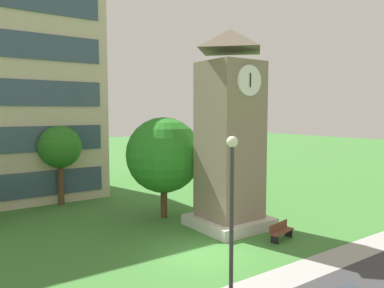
{
  "coord_description": "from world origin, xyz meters",
  "views": [
    {
      "loc": [
        -10.25,
        -13.76,
        6.68
      ],
      "look_at": [
        1.94,
        3.54,
        4.87
      ],
      "focal_mm": 35.12,
      "sensor_mm": 36.0,
      "label": 1
    }
  ],
  "objects_px": {
    "clock_tower": "(230,140)",
    "tree_near_tower": "(60,147)",
    "street_lamp": "(232,207)",
    "tree_by_building": "(164,155)",
    "park_bench": "(281,231)"
  },
  "relations": [
    {
      "from": "clock_tower",
      "to": "tree_near_tower",
      "type": "relative_size",
      "value": 1.98
    },
    {
      "from": "street_lamp",
      "to": "tree_by_building",
      "type": "distance_m",
      "value": 12.09
    },
    {
      "from": "park_bench",
      "to": "tree_by_building",
      "type": "distance_m",
      "value": 8.48
    },
    {
      "from": "clock_tower",
      "to": "tree_near_tower",
      "type": "height_order",
      "value": "clock_tower"
    },
    {
      "from": "park_bench",
      "to": "tree_near_tower",
      "type": "distance_m",
      "value": 16.33
    },
    {
      "from": "clock_tower",
      "to": "park_bench",
      "type": "distance_m",
      "value": 5.73
    },
    {
      "from": "street_lamp",
      "to": "tree_near_tower",
      "type": "height_order",
      "value": "street_lamp"
    },
    {
      "from": "tree_by_building",
      "to": "street_lamp",
      "type": "bearing_deg",
      "value": -110.58
    },
    {
      "from": "street_lamp",
      "to": "tree_by_building",
      "type": "xyz_separation_m",
      "value": [
        4.25,
        11.32,
        0.31
      ]
    },
    {
      "from": "street_lamp",
      "to": "tree_near_tower",
      "type": "xyz_separation_m",
      "value": [
        -0.17,
        18.3,
        0.49
      ]
    },
    {
      "from": "clock_tower",
      "to": "tree_by_building",
      "type": "bearing_deg",
      "value": 118.37
    },
    {
      "from": "clock_tower",
      "to": "street_lamp",
      "type": "height_order",
      "value": "clock_tower"
    },
    {
      "from": "clock_tower",
      "to": "tree_near_tower",
      "type": "distance_m",
      "value": 12.71
    },
    {
      "from": "park_bench",
      "to": "street_lamp",
      "type": "height_order",
      "value": "street_lamp"
    },
    {
      "from": "park_bench",
      "to": "tree_near_tower",
      "type": "height_order",
      "value": "tree_near_tower"
    }
  ]
}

